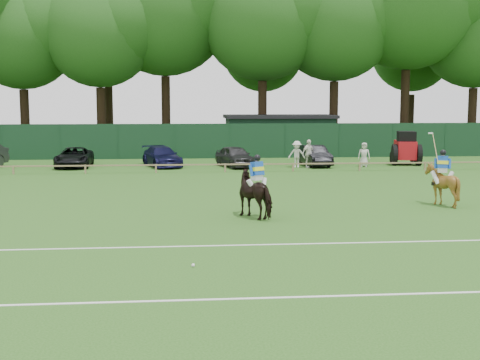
{
  "coord_description": "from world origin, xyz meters",
  "views": [
    {
      "loc": [
        -1.51,
        -19.01,
        4.15
      ],
      "look_at": [
        0.5,
        3.0,
        1.4
      ],
      "focal_mm": 48.0,
      "sensor_mm": 36.0,
      "label": 1
    }
  ],
  "objects": [
    {
      "name": "ground",
      "position": [
        0.0,
        0.0,
        0.0
      ],
      "size": [
        160.0,
        160.0,
        0.0
      ],
      "primitive_type": "plane",
      "color": "#1E4C14",
      "rests_on": "ground"
    },
    {
      "name": "horse_dark",
      "position": [
        1.15,
        3.42,
        0.85
      ],
      "size": [
        1.87,
        2.17,
        1.69
      ],
      "primitive_type": "imported",
      "rotation": [
        0.0,
        0.0,
        3.73
      ],
      "color": "black",
      "rests_on": "ground"
    },
    {
      "name": "horse_chestnut",
      "position": [
        8.76,
        5.35,
        0.83
      ],
      "size": [
        1.8,
        1.9,
        1.66
      ],
      "primitive_type": "imported",
      "rotation": [
        0.0,
        0.0,
        2.77
      ],
      "color": "brown",
      "rests_on": "ground"
    },
    {
      "name": "suv_black",
      "position": [
        -8.22,
        21.74,
        0.61
      ],
      "size": [
        2.14,
        4.46,
        1.23
      ],
      "primitive_type": "imported",
      "rotation": [
        0.0,
        0.0,
        0.02
      ],
      "color": "black",
      "rests_on": "ground"
    },
    {
      "name": "sedan_navy",
      "position": [
        -2.76,
        21.57,
        0.63
      ],
      "size": [
        2.97,
        4.64,
        1.25
      ],
      "primitive_type": "imported",
      "rotation": [
        0.0,
        0.0,
        0.31
      ],
      "color": "#111237",
      "rests_on": "ground"
    },
    {
      "name": "hatch_grey",
      "position": [
        1.83,
        20.88,
        0.66
      ],
      "size": [
        2.62,
        4.19,
        1.33
      ],
      "primitive_type": "imported",
      "rotation": [
        0.0,
        0.0,
        0.29
      ],
      "color": "#2E2D30",
      "rests_on": "ground"
    },
    {
      "name": "estate_black",
      "position": [
        6.92,
        21.15,
        0.65
      ],
      "size": [
        1.71,
        4.04,
        1.3
      ],
      "primitive_type": "imported",
      "rotation": [
        0.0,
        0.0,
        0.09
      ],
      "color": "black",
      "rests_on": "ground"
    },
    {
      "name": "spectator_left",
      "position": [
        5.63,
        20.3,
        0.82
      ],
      "size": [
        1.14,
        0.76,
        1.64
      ],
      "primitive_type": "imported",
      "rotation": [
        0.0,
        0.0,
        -0.15
      ],
      "color": "silver",
      "rests_on": "ground"
    },
    {
      "name": "spectator_mid",
      "position": [
        6.31,
        20.0,
        0.87
      ],
      "size": [
        1.09,
        0.93,
        1.75
      ],
      "primitive_type": "imported",
      "rotation": [
        0.0,
        0.0,
        0.59
      ],
      "color": "white",
      "rests_on": "ground"
    },
    {
      "name": "spectator_right",
      "position": [
        9.92,
        20.28,
        0.76
      ],
      "size": [
        0.84,
        0.65,
        1.52
      ],
      "primitive_type": "imported",
      "rotation": [
        0.0,
        0.0,
        -0.24
      ],
      "color": "beige",
      "rests_on": "ground"
    },
    {
      "name": "rider_dark",
      "position": [
        1.16,
        3.41,
        1.6
      ],
      "size": [
        0.85,
        0.65,
        1.41
      ],
      "rotation": [
        0.0,
        0.0,
        3.73
      ],
      "color": "silver",
      "rests_on": "ground"
    },
    {
      "name": "rider_chestnut",
      "position": [
        8.75,
        5.34,
        1.58
      ],
      "size": [
        0.91,
        0.76,
        2.05
      ],
      "rotation": [
        0.0,
        0.0,
        2.77
      ],
      "color": "silver",
      "rests_on": "ground"
    },
    {
      "name": "polo_ball",
      "position": [
        -1.25,
        -3.3,
        0.04
      ],
      "size": [
        0.09,
        0.09,
        0.09
      ],
      "primitive_type": "sphere",
      "color": "silver",
      "rests_on": "ground"
    },
    {
      "name": "pitch_lines",
      "position": [
        0.0,
        -3.5,
        0.01
      ],
      "size": [
        60.0,
        5.1,
        0.01
      ],
      "color": "silver",
      "rests_on": "ground"
    },
    {
      "name": "pitch_rail",
      "position": [
        0.0,
        18.0,
        0.45
      ],
      "size": [
        62.1,
        0.1,
        0.5
      ],
      "color": "#997F5B",
      "rests_on": "ground"
    },
    {
      "name": "perimeter_fence",
      "position": [
        0.0,
        27.0,
        1.25
      ],
      "size": [
        92.08,
        0.08,
        2.5
      ],
      "color": "#14351E",
      "rests_on": "ground"
    },
    {
      "name": "utility_shed",
      "position": [
        6.0,
        30.0,
        1.54
      ],
      "size": [
        8.4,
        4.4,
        3.04
      ],
      "color": "#14331E",
      "rests_on": "ground"
    },
    {
      "name": "tree_row",
      "position": [
        2.0,
        35.0,
        0.0
      ],
      "size": [
        96.0,
        12.0,
        21.0
      ],
      "primitive_type": null,
      "color": "#26561C",
      "rests_on": "ground"
    },
    {
      "name": "tractor",
      "position": [
        12.97,
        21.36,
        1.03
      ],
      "size": [
        2.16,
        2.85,
        2.17
      ],
      "rotation": [
        0.0,
        0.0,
        -0.18
      ],
      "color": "#B01018",
      "rests_on": "ground"
    }
  ]
}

